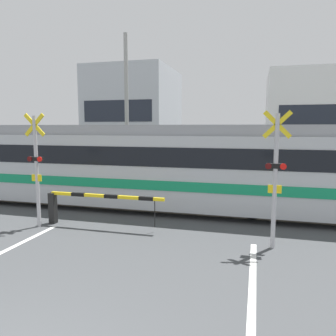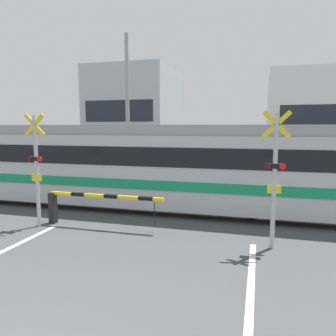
{
  "view_description": "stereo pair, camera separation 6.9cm",
  "coord_description": "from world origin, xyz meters",
  "px_view_note": "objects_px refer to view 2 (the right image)",
  "views": [
    {
      "loc": [
        2.92,
        -2.12,
        3.01
      ],
      "look_at": [
        0.0,
        8.63,
        1.6
      ],
      "focal_mm": 35.0,
      "sensor_mm": 36.0,
      "label": 1
    },
    {
      "loc": [
        2.98,
        -2.1,
        3.01
      ],
      "look_at": [
        0.0,
        8.63,
        1.6
      ],
      "focal_mm": 35.0,
      "sensor_mm": 36.0,
      "label": 2
    }
  ],
  "objects_px": {
    "commuter_train": "(86,161)",
    "crossing_barrier_near": "(81,202)",
    "crossing_barrier_far": "(239,178)",
    "pedestrian": "(198,166)",
    "crossing_signal_right": "(275,174)",
    "crossing_signal_left": "(36,165)"
  },
  "relations": [
    {
      "from": "commuter_train",
      "to": "crossing_barrier_near",
      "type": "bearing_deg",
      "value": -63.64
    },
    {
      "from": "commuter_train",
      "to": "crossing_barrier_far",
      "type": "bearing_deg",
      "value": 28.91
    },
    {
      "from": "commuter_train",
      "to": "pedestrian",
      "type": "xyz_separation_m",
      "value": [
        3.55,
        5.19,
        -0.69
      ]
    },
    {
      "from": "crossing_signal_right",
      "to": "pedestrian",
      "type": "distance_m",
      "value": 9.13
    },
    {
      "from": "commuter_train",
      "to": "crossing_signal_left",
      "type": "distance_m",
      "value": 3.24
    },
    {
      "from": "commuter_train",
      "to": "crossing_signal_right",
      "type": "distance_m",
      "value": 7.66
    },
    {
      "from": "crossing_barrier_far",
      "to": "crossing_signal_left",
      "type": "xyz_separation_m",
      "value": [
        -5.55,
        -6.4,
        1.14
      ]
    },
    {
      "from": "crossing_barrier_far",
      "to": "crossing_signal_left",
      "type": "distance_m",
      "value": 8.55
    },
    {
      "from": "crossing_barrier_near",
      "to": "crossing_barrier_far",
      "type": "bearing_deg",
      "value": 53.99
    },
    {
      "from": "crossing_signal_right",
      "to": "pedestrian",
      "type": "height_order",
      "value": "crossing_signal_right"
    },
    {
      "from": "crossing_signal_left",
      "to": "crossing_signal_right",
      "type": "height_order",
      "value": "same"
    },
    {
      "from": "crossing_barrier_near",
      "to": "crossing_signal_left",
      "type": "distance_m",
      "value": 1.71
    },
    {
      "from": "commuter_train",
      "to": "crossing_signal_left",
      "type": "relative_size",
      "value": 6.09
    },
    {
      "from": "crossing_signal_left",
      "to": "crossing_barrier_far",
      "type": "bearing_deg",
      "value": 49.07
    },
    {
      "from": "pedestrian",
      "to": "crossing_signal_right",
      "type": "bearing_deg",
      "value": -68.06
    },
    {
      "from": "crossing_signal_left",
      "to": "commuter_train",
      "type": "bearing_deg",
      "value": 93.36
    },
    {
      "from": "commuter_train",
      "to": "crossing_signal_right",
      "type": "relative_size",
      "value": 6.09
    },
    {
      "from": "commuter_train",
      "to": "crossing_barrier_far",
      "type": "height_order",
      "value": "commuter_train"
    },
    {
      "from": "crossing_signal_left",
      "to": "crossing_signal_right",
      "type": "xyz_separation_m",
      "value": [
        6.75,
        0.0,
        0.0
      ]
    },
    {
      "from": "crossing_signal_left",
      "to": "pedestrian",
      "type": "relative_size",
      "value": 2.03
    },
    {
      "from": "crossing_barrier_near",
      "to": "crossing_barrier_far",
      "type": "distance_m",
      "value": 7.39
    },
    {
      "from": "pedestrian",
      "to": "crossing_barrier_near",
      "type": "bearing_deg",
      "value": -105.07
    }
  ]
}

